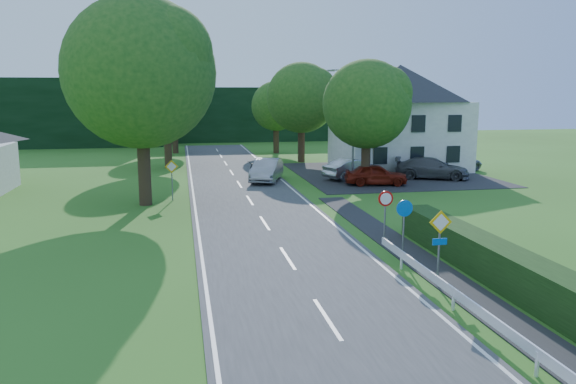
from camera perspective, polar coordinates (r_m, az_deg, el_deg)
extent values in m
cube|color=#3B3B3E|center=(29.48, -2.96, -2.34)|extent=(7.00, 80.00, 0.04)
cube|color=#252527|center=(44.92, 10.04, 1.82)|extent=(14.00, 16.00, 0.04)
cube|color=white|center=(29.22, -9.29, -2.52)|extent=(0.12, 80.00, 0.01)
cube|color=white|center=(30.08, 3.19, -2.04)|extent=(0.12, 80.00, 0.01)
cube|color=black|center=(75.53, -1.75, 7.91)|extent=(30.00, 5.00, 7.00)
cube|color=silver|center=(48.12, 11.11, 5.66)|extent=(10.00, 8.00, 5.60)
pyramid|color=#232327|center=(48.00, 11.29, 10.78)|extent=(10.60, 8.40, 3.00)
cylinder|color=gray|center=(40.45, 6.66, 6.68)|extent=(0.16, 0.16, 8.00)
cylinder|color=gray|center=(40.18, 5.66, 12.24)|extent=(1.70, 0.10, 0.10)
cube|color=gray|center=(39.94, 4.39, 12.20)|extent=(0.50, 0.18, 0.12)
cylinder|color=gray|center=(19.16, 15.07, -5.88)|extent=(0.07, 0.07, 2.40)
cube|color=yellow|center=(18.89, 15.24, -2.98)|extent=(0.78, 0.04, 0.78)
cube|color=white|center=(18.89, 15.24, -2.98)|extent=(0.57, 0.05, 0.57)
cube|color=blue|center=(19.04, 15.15, -4.89)|extent=(0.50, 0.04, 0.22)
cylinder|color=gray|center=(21.82, 11.64, -4.06)|extent=(0.07, 0.07, 2.20)
cylinder|color=blue|center=(21.59, 11.76, -1.63)|extent=(0.64, 0.04, 0.64)
cylinder|color=gray|center=(23.63, 9.80, -2.91)|extent=(0.07, 0.07, 2.20)
cylinder|color=red|center=(23.41, 9.89, -0.66)|extent=(0.64, 0.04, 0.64)
cylinder|color=white|center=(23.39, 9.91, -0.67)|extent=(0.48, 0.04, 0.48)
cylinder|color=gray|center=(33.94, -11.69, 0.97)|extent=(0.07, 0.07, 2.20)
cube|color=yellow|center=(33.78, -11.75, 2.55)|extent=(0.78, 0.04, 0.78)
cube|color=white|center=(33.78, -11.75, 2.55)|extent=(0.57, 0.05, 0.57)
imported|color=#9D9CA0|center=(40.44, -2.18, 2.26)|extent=(3.21, 5.24, 1.63)
imported|color=black|center=(44.44, -3.64, 2.56)|extent=(1.08, 2.04, 1.02)
imported|color=maroon|center=(39.19, 8.92, 1.77)|extent=(4.54, 2.52, 1.46)
imported|color=#ADADB2|center=(41.80, 6.57, 2.37)|extent=(4.82, 3.34, 1.51)
imported|color=#4B4C50|center=(42.99, 14.41, 2.37)|extent=(5.79, 4.20, 1.56)
imported|color=#9D9CA2|center=(47.81, 16.55, 2.89)|extent=(5.33, 3.61, 1.36)
imported|color=red|center=(45.43, 9.16, 3.12)|extent=(2.09, 2.13, 1.82)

